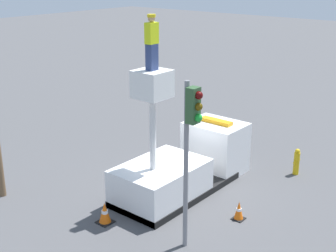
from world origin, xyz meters
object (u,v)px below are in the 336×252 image
worker (152,43)px  traffic_light_pole (191,134)px  bucket_truck (184,165)px  traffic_cone_rear (105,213)px  traffic_cone_curbside (239,211)px  fire_hydrant (297,162)px

worker → traffic_light_pole: size_ratio=0.34×
bucket_truck → worker: 5.07m
traffic_light_pole → traffic_cone_rear: size_ratio=7.09×
worker → traffic_cone_rear: (-1.92, 0.42, -5.34)m
traffic_cone_rear → traffic_cone_curbside: (2.97, -3.25, -0.03)m
bucket_truck → fire_hydrant: (3.81, -2.73, -0.38)m
fire_hydrant → traffic_cone_rear: fire_hydrant is taller
traffic_light_pole → traffic_cone_rear: (-0.63, 2.95, -3.25)m
bucket_truck → fire_hydrant: size_ratio=5.44×
traffic_cone_rear → traffic_cone_curbside: traffic_cone_rear is taller
bucket_truck → traffic_cone_curbside: (-0.71, -2.83, -0.61)m
traffic_cone_rear → traffic_cone_curbside: 4.40m
bucket_truck → traffic_light_pole: size_ratio=1.17×
worker → fire_hydrant: (5.56, -2.73, -5.14)m
worker → traffic_light_pole: 3.53m
fire_hydrant → bucket_truck: bearing=144.4°
traffic_cone_rear → bucket_truck: bearing=-6.5°
fire_hydrant → traffic_cone_rear: (-7.48, 3.15, -0.20)m
worker → traffic_cone_rear: bearing=167.7°
traffic_light_pole → traffic_cone_curbside: size_ratio=7.85×
traffic_light_pole → traffic_cone_curbside: (2.34, -0.29, -3.28)m
worker → traffic_cone_rear: 5.69m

